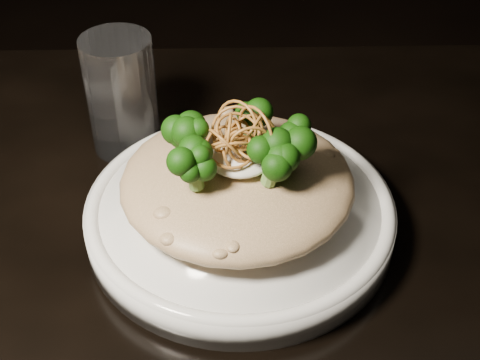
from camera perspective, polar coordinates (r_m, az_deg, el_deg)
name	(u,v)px	position (r m, az deg, el deg)	size (l,w,h in m)	color
table	(156,342)	(0.63, -7.15, -13.59)	(1.10, 0.80, 0.75)	black
plate	(240,215)	(0.60, 0.00, -3.02)	(0.27, 0.27, 0.03)	silver
risotto	(237,181)	(0.58, -0.24, -0.10)	(0.20, 0.20, 0.04)	brown
broccoli	(236,137)	(0.55, -0.33, 3.66)	(0.13, 0.13, 0.05)	black
cheese	(240,157)	(0.55, 0.03, 1.93)	(0.05, 0.05, 0.02)	white
shallots	(241,135)	(0.54, 0.11, 3.87)	(0.05, 0.05, 0.03)	brown
drinking_glass	(122,95)	(0.68, -10.07, 7.16)	(0.07, 0.07, 0.12)	silver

